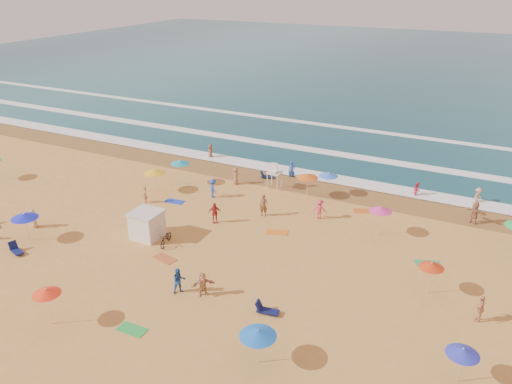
% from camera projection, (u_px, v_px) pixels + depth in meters
% --- Properties ---
extents(ground, '(220.00, 220.00, 0.00)m').
position_uv_depth(ground, '(242.00, 245.00, 36.84)').
color(ground, gold).
rests_on(ground, ground).
extents(ocean, '(220.00, 140.00, 0.18)m').
position_uv_depth(ocean, '(427.00, 66.00, 105.59)').
color(ocean, '#0C4756').
rests_on(ocean, ground).
extents(wet_sand, '(220.00, 220.00, 0.00)m').
position_uv_depth(wet_sand, '(304.00, 185.00, 47.07)').
color(wet_sand, olive).
rests_on(wet_sand, ground).
extents(surf_foam, '(200.00, 18.70, 0.05)m').
position_uv_depth(surf_foam, '(333.00, 155.00, 54.25)').
color(surf_foam, white).
rests_on(surf_foam, ground).
extents(cabana, '(2.00, 2.00, 2.00)m').
position_uv_depth(cabana, '(147.00, 225.00, 37.50)').
color(cabana, white).
rests_on(cabana, ground).
extents(cabana_roof, '(2.20, 2.20, 0.12)m').
position_uv_depth(cabana_roof, '(146.00, 213.00, 37.07)').
color(cabana_roof, silver).
rests_on(cabana_roof, cabana).
extents(bicycle, '(1.09, 2.01, 1.00)m').
position_uv_depth(bicycle, '(166.00, 238.00, 36.69)').
color(bicycle, black).
rests_on(bicycle, ground).
extents(lifeguard_stand, '(1.20, 1.20, 2.10)m').
position_uv_depth(lifeguard_stand, '(274.00, 178.00, 45.97)').
color(lifeguard_stand, white).
rests_on(lifeguard_stand, ground).
extents(beach_umbrellas, '(56.43, 29.79, 0.79)m').
position_uv_depth(beach_umbrellas, '(280.00, 219.00, 36.08)').
color(beach_umbrellas, '#F03591').
rests_on(beach_umbrellas, ground).
extents(loungers, '(49.30, 25.67, 0.34)m').
position_uv_depth(loungers, '(300.00, 292.00, 31.12)').
color(loungers, '#0F194D').
rests_on(loungers, ground).
extents(towels, '(54.16, 21.90, 0.03)m').
position_uv_depth(towels, '(291.00, 266.00, 34.13)').
color(towels, '#E9461D').
rests_on(towels, ground).
extents(beachgoers, '(35.35, 24.94, 2.11)m').
position_uv_depth(beachgoers, '(280.00, 210.00, 40.29)').
color(beachgoers, '#2354A6').
rests_on(beachgoers, ground).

